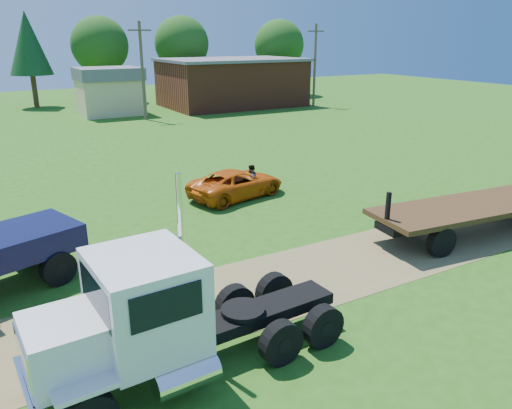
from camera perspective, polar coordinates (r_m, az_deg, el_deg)
ground at (r=17.02m, az=5.14°, el=-8.26°), size 140.00×140.00×0.00m
dirt_track at (r=17.02m, az=5.14°, el=-8.25°), size 120.00×4.20×0.01m
white_semi_tractor at (r=11.79m, az=-11.88°, el=-12.75°), size 7.95×3.07×4.75m
orange_pickup at (r=24.95m, az=-2.24°, el=2.41°), size 5.46×3.43×1.41m
flatbed_trailer at (r=22.05m, az=23.77°, el=-0.63°), size 9.32×3.66×2.33m
spectator_b at (r=25.15m, az=-0.57°, el=2.78°), size 0.96×0.88×1.59m
brick_building at (r=59.04m, az=-2.78°, el=13.79°), size 15.40×10.40×5.30m
tan_shed at (r=54.16m, az=-16.38°, el=12.39°), size 6.20×5.40×4.70m
utility_poles at (r=49.71m, az=-12.86°, el=14.82°), size 42.20×0.28×9.00m
tree_row at (r=62.50m, az=-21.33°, el=16.70°), size 58.84×12.78×11.00m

